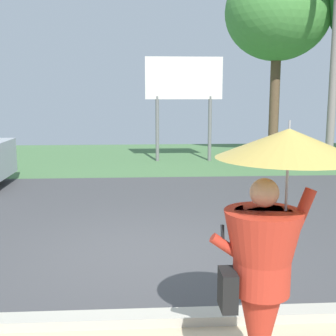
# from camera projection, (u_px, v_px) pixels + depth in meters

# --- Properties ---
(ground_plane) EXTENTS (40.00, 22.00, 0.20)m
(ground_plane) POSITION_uv_depth(u_px,v_px,m) (140.00, 207.00, 9.48)
(ground_plane) COLOR #424244
(monk_pedestrian) EXTENTS (1.12, 1.08, 2.13)m
(monk_pedestrian) POSITION_uv_depth(u_px,v_px,m) (268.00, 251.00, 3.43)
(monk_pedestrian) COLOR #B22D1E
(monk_pedestrian) RESTS_ON ground_plane
(utility_pole) EXTENTS (1.80, 0.24, 7.39)m
(utility_pole) POSITION_uv_depth(u_px,v_px,m) (336.00, 39.00, 13.27)
(utility_pole) COLOR gray
(utility_pole) RESTS_ON ground_plane
(roadside_billboard) EXTENTS (2.60, 0.12, 3.50)m
(roadside_billboard) POSITION_uv_depth(u_px,v_px,m) (184.00, 86.00, 15.09)
(roadside_billboard) COLOR slate
(roadside_billboard) RESTS_ON ground_plane
(tree_center_back) EXTENTS (3.76, 3.76, 6.86)m
(tree_center_back) POSITION_uv_depth(u_px,v_px,m) (278.00, 13.00, 15.98)
(tree_center_back) COLOR brown
(tree_center_back) RESTS_ON ground_plane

